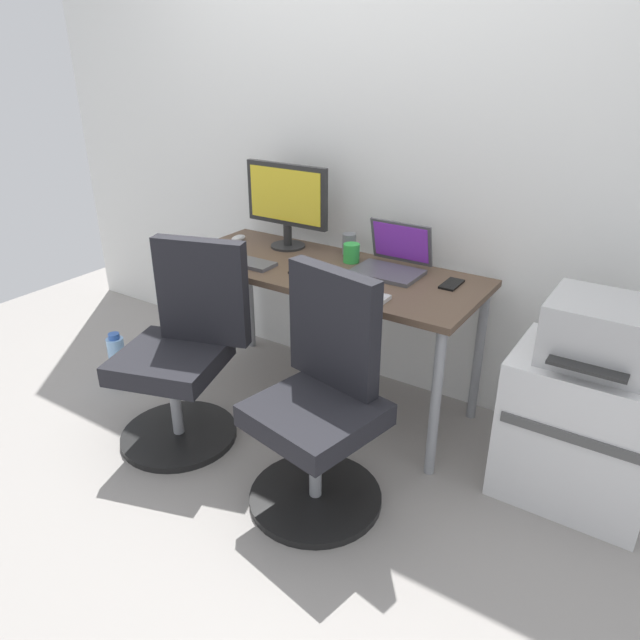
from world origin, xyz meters
TOP-DOWN VIEW (x-y plane):
  - ground_plane at (0.00, 0.00)m, footprint 5.28×5.28m
  - back_wall at (0.00, 0.39)m, footprint 4.40×0.04m
  - desk at (0.00, 0.00)m, footprint 1.51×0.61m
  - office_chair_left at (-0.37, -0.61)m, footprint 0.55×0.55m
  - office_chair_right at (0.38, -0.61)m, footprint 0.54×0.54m
  - side_cabinet at (1.23, -0.04)m, footprint 0.57×0.45m
  - printer at (1.23, -0.05)m, footprint 0.38×0.40m
  - water_bottle_on_floor at (-1.01, -0.50)m, footprint 0.09×0.09m
  - desktop_monitor at (-0.35, 0.16)m, footprint 0.48×0.18m
  - open_laptop at (0.28, 0.14)m, footprint 0.31×0.28m
  - keyboard_by_monitor at (-0.38, -0.16)m, footprint 0.34×0.12m
  - keyboard_by_laptop at (0.27, -0.23)m, footprint 0.34×0.12m
  - mouse_by_monitor at (-0.63, 0.10)m, footprint 0.06×0.10m
  - mouse_by_laptop at (-0.66, -0.16)m, footprint 0.06×0.10m
  - coffee_mug at (0.06, 0.14)m, footprint 0.08×0.08m
  - pen_cup at (-0.02, 0.25)m, footprint 0.07×0.07m
  - phone_near_monitor at (-0.07, -0.09)m, footprint 0.07×0.14m
  - phone_near_laptop at (0.59, 0.12)m, footprint 0.07×0.14m

SIDE VIEW (x-z plane):
  - ground_plane at x=0.00m, z-range 0.00..0.00m
  - water_bottle_on_floor at x=-1.01m, z-range -0.01..0.30m
  - side_cabinet at x=1.23m, z-range 0.00..0.62m
  - office_chair_left at x=-0.37m, z-range -0.05..0.89m
  - office_chair_right at x=0.38m, z-range -0.05..0.89m
  - desk at x=0.00m, z-range 0.29..1.01m
  - phone_near_monitor at x=-0.07m, z-range 0.73..0.74m
  - phone_near_laptop at x=0.59m, z-range 0.73..0.74m
  - keyboard_by_monitor at x=-0.38m, z-range 0.73..0.74m
  - keyboard_by_laptop at x=0.27m, z-range 0.73..0.74m
  - printer at x=1.23m, z-range 0.61..0.85m
  - mouse_by_monitor at x=-0.63m, z-range 0.73..0.76m
  - mouse_by_laptop at x=-0.66m, z-range 0.73..0.76m
  - coffee_mug at x=0.06m, z-range 0.73..0.82m
  - pen_cup at x=-0.02m, z-range 0.73..0.83m
  - open_laptop at x=0.28m, z-range 0.67..0.89m
  - desktop_monitor at x=-0.35m, z-range 0.76..1.19m
  - back_wall at x=0.00m, z-range 0.00..2.60m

